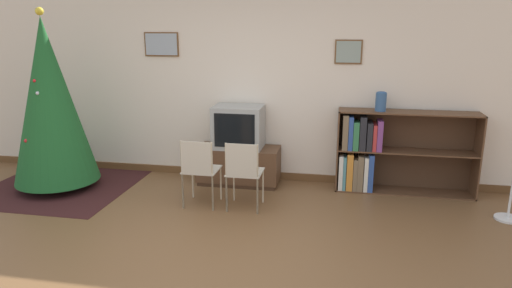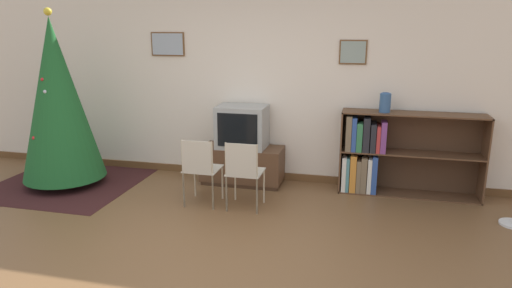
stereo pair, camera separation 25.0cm
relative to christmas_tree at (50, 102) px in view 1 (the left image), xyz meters
The scene contains 10 objects.
ground_plane 3.18m from the christmas_tree, 34.18° to the right, with size 24.00×24.00×0.00m, color brown.
wall_back 2.63m from the christmas_tree, 20.63° to the left, with size 9.00×0.11×2.70m.
area_rug 1.14m from the christmas_tree, ahead, with size 1.87×1.77×0.01m.
christmas_tree is the anchor object (origin of this frame).
tv_console 2.55m from the christmas_tree, 14.96° to the left, with size 1.09×0.48×0.50m.
television 2.41m from the christmas_tree, 14.90° to the left, with size 0.64×0.47×0.56m.
folding_chair_left 2.17m from the christmas_tree, ahead, with size 0.40×0.40×0.82m.
folding_chair_right 2.67m from the christmas_tree, ahead, with size 0.40×0.40×0.82m.
bookshelf 4.24m from the christmas_tree, ahead, with size 1.72×0.36×1.05m.
vase 4.16m from the christmas_tree, ahead, with size 0.13×0.13×0.24m.
Camera 1 is at (1.19, -3.45, 2.09)m, focal length 32.00 mm.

